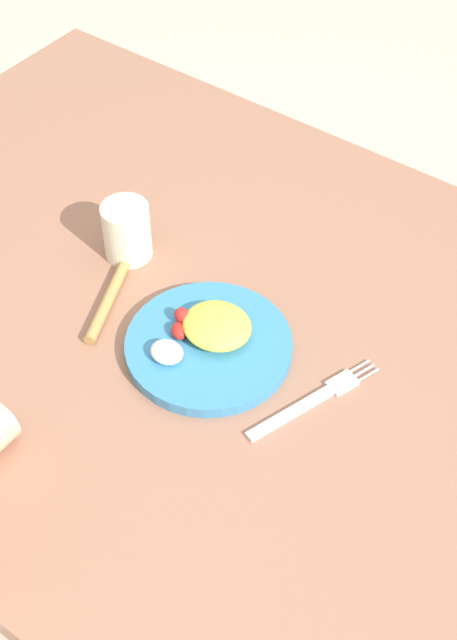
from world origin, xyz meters
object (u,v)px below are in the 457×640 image
spoon (121,271)px  drinking_cup (127,231)px  fork (312,401)px  plate (208,342)px

spoon → drinking_cup: 0.06m
fork → spoon: size_ratio=0.90×
spoon → plate: bearing=-123.7°
plate → fork: (0.15, 0.01, -0.01)m
drinking_cup → spoon: bearing=-62.8°
fork → drinking_cup: (-0.35, 0.07, 0.04)m
plate → spoon: (-0.18, 0.04, -0.01)m
plate → spoon: size_ratio=1.01×
plate → drinking_cup: (-0.20, 0.08, 0.03)m
fork → spoon: 0.33m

